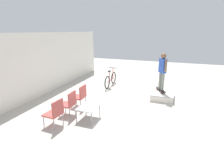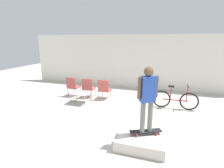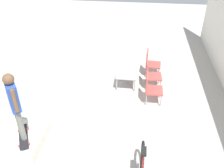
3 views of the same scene
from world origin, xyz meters
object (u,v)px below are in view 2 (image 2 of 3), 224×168
(bicycle, at_px, (175,100))
(patio_chair_center, at_px, (88,87))
(patio_chair_left, at_px, (73,86))
(coffee_table, at_px, (80,94))
(patio_chair_right, at_px, (104,89))
(skateboard_on_ramp, at_px, (146,131))
(skate_ramp_box, at_px, (141,140))
(person_skater, at_px, (148,94))

(bicycle, bearing_deg, patio_chair_center, 176.89)
(patio_chair_left, bearing_deg, coffee_table, 139.90)
(bicycle, bearing_deg, patio_chair_right, 176.15)
(skateboard_on_ramp, bearing_deg, coffee_table, 117.87)
(patio_chair_left, height_order, patio_chair_right, same)
(skate_ramp_box, relative_size, coffee_table, 1.60)
(patio_chair_center, relative_size, bicycle, 0.53)
(bicycle, bearing_deg, skateboard_on_ramp, -106.12)
(patio_chair_left, xyz_separation_m, patio_chair_right, (1.65, -0.00, 0.00))
(person_skater, xyz_separation_m, patio_chair_right, (-2.30, 3.06, -0.88))
(person_skater, xyz_separation_m, patio_chair_center, (-3.12, 3.06, -0.88))
(skate_ramp_box, relative_size, patio_chair_center, 1.35)
(patio_chair_left, distance_m, bicycle, 4.77)
(patio_chair_right, bearing_deg, skateboard_on_ramp, 126.93)
(patio_chair_center, bearing_deg, skateboard_on_ramp, 132.88)
(patio_chair_center, bearing_deg, patio_chair_left, -2.67)
(person_skater, distance_m, patio_chair_left, 5.07)
(skate_ramp_box, relative_size, person_skater, 0.74)
(patio_chair_left, relative_size, patio_chair_center, 1.00)
(person_skater, relative_size, patio_chair_right, 1.82)
(skateboard_on_ramp, height_order, bicycle, bicycle)
(person_skater, bearing_deg, skateboard_on_ramp, -126.29)
(patio_chair_left, xyz_separation_m, patio_chair_center, (0.83, -0.00, 0.00))
(bicycle, bearing_deg, coffee_table, -171.53)
(patio_chair_left, xyz_separation_m, bicycle, (4.76, -0.19, -0.14))
(person_skater, height_order, bicycle, person_skater)
(skate_ramp_box, bearing_deg, coffee_table, 142.03)
(skateboard_on_ramp, height_order, patio_chair_center, patio_chair_center)
(coffee_table, bearing_deg, bicycle, 8.76)
(coffee_table, height_order, patio_chair_right, patio_chair_right)
(skateboard_on_ramp, distance_m, bicycle, 2.98)
(patio_chair_right, bearing_deg, skate_ramp_box, 124.87)
(skate_ramp_box, bearing_deg, patio_chair_center, 133.70)
(patio_chair_left, height_order, bicycle, bicycle)
(person_skater, bearing_deg, skate_ramp_box, -169.69)
(person_skater, xyz_separation_m, coffee_table, (-3.12, 2.26, -0.98))
(person_skater, bearing_deg, patio_chair_center, 99.26)
(person_skater, relative_size, patio_chair_center, 1.82)
(bicycle, bearing_deg, person_skater, -106.12)
(skateboard_on_ramp, height_order, patio_chair_right, patio_chair_right)
(person_skater, height_order, coffee_table, person_skater)
(skateboard_on_ramp, bearing_deg, person_skater, 63.75)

